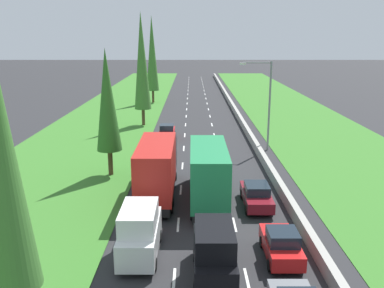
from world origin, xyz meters
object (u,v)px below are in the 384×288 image
object	(u,v)px
maroon_sedan_right_lane	(257,195)
poplar_tree_second	(108,101)
white_van_left_lane	(141,231)
red_hatchback_left_lane	(168,132)
red_hatchback_right_lane	(282,245)
street_light_mast	(267,99)
white_hatchback_left_lane	(166,149)
poplar_tree_third	(143,61)
red_box_truck_left_lane	(158,167)
green_box_truck_centre_lane	(209,172)
poplar_tree_fourth	(153,54)
black_van_centre_lane	(215,253)

from	to	relation	value
maroon_sedan_right_lane	poplar_tree_second	xyz separation A→B (m)	(-11.24, 6.62, 5.48)
white_van_left_lane	poplar_tree_second	xyz separation A→B (m)	(-4.09, 13.22, 4.89)
red_hatchback_left_lane	maroon_sedan_right_lane	bearing A→B (deg)	-69.39
red_hatchback_right_lane	street_light_mast	xyz separation A→B (m)	(2.78, 21.51, 4.40)
white_hatchback_left_lane	street_light_mast	world-z (taller)	street_light_mast
poplar_tree_third	white_van_left_lane	bearing A→B (deg)	-83.78
red_box_truck_left_lane	white_hatchback_left_lane	world-z (taller)	red_box_truck_left_lane
green_box_truck_centre_lane	red_hatchback_left_lane	xyz separation A→B (m)	(-3.96, 18.41, -1.35)
red_hatchback_right_lane	red_box_truck_left_lane	distance (m)	11.46
red_hatchback_left_lane	poplar_tree_second	size ratio (longest dim) A/B	0.37
red_hatchback_right_lane	poplar_tree_third	distance (m)	36.32
poplar_tree_second	poplar_tree_fourth	bearing A→B (deg)	90.03
poplar_tree_second	white_hatchback_left_lane	bearing A→B (deg)	51.70
black_van_centre_lane	red_hatchback_left_lane	distance (m)	28.34
maroon_sedan_right_lane	street_light_mast	xyz separation A→B (m)	(3.02, 14.54, 4.42)
poplar_tree_fourth	poplar_tree_third	bearing A→B (deg)	-88.59
white_hatchback_left_lane	poplar_tree_fourth	size ratio (longest dim) A/B	0.26
poplar_tree_second	poplar_tree_third	distance (m)	20.31
white_hatchback_left_lane	maroon_sedan_right_lane	bearing A→B (deg)	-59.85
red_hatchback_right_lane	red_box_truck_left_lane	size ratio (longest dim) A/B	0.41
red_box_truck_left_lane	green_box_truck_centre_lane	bearing A→B (deg)	-16.21
poplar_tree_third	poplar_tree_fourth	distance (m)	19.11
red_box_truck_left_lane	street_light_mast	distance (m)	16.34
poplar_tree_second	poplar_tree_fourth	xyz separation A→B (m)	(-0.02, 39.30, 2.22)
green_box_truck_centre_lane	red_hatchback_left_lane	world-z (taller)	green_box_truck_centre_lane
poplar_tree_second	green_box_truck_centre_lane	bearing A→B (deg)	-35.95
white_van_left_lane	red_box_truck_left_lane	distance (m)	8.54
white_van_left_lane	poplar_tree_third	bearing A→B (deg)	96.22
white_hatchback_left_lane	street_light_mast	size ratio (longest dim) A/B	0.43
red_hatchback_right_lane	red_hatchback_left_lane	world-z (taller)	same
maroon_sedan_right_lane	poplar_tree_fourth	world-z (taller)	poplar_tree_fourth
red_hatchback_right_lane	red_hatchback_left_lane	size ratio (longest dim) A/B	1.00
red_box_truck_left_lane	poplar_tree_third	world-z (taller)	poplar_tree_third
white_van_left_lane	red_hatchback_right_lane	bearing A→B (deg)	-2.94
maroon_sedan_right_lane	poplar_tree_fourth	bearing A→B (deg)	103.78
black_van_centre_lane	white_hatchback_left_lane	bearing A→B (deg)	99.84
white_hatchback_left_lane	red_hatchback_right_lane	bearing A→B (deg)	-69.20
poplar_tree_second	black_van_centre_lane	bearing A→B (deg)	-62.97
black_van_centre_lane	green_box_truck_centre_lane	xyz separation A→B (m)	(0.08, 9.66, 0.78)
poplar_tree_third	red_hatchback_left_lane	bearing A→B (deg)	-64.88
red_hatchback_left_lane	poplar_tree_fourth	distance (m)	28.03
red_hatchback_right_lane	white_hatchback_left_lane	xyz separation A→B (m)	(-7.21, 18.99, 0.00)
white_van_left_lane	maroon_sedan_right_lane	xyz separation A→B (m)	(7.14, 6.60, -0.59)
red_hatchback_right_lane	maroon_sedan_right_lane	size ratio (longest dim) A/B	0.87
street_light_mast	green_box_truck_centre_lane	bearing A→B (deg)	-114.75
red_hatchback_right_lane	white_hatchback_left_lane	world-z (taller)	same
white_van_left_lane	red_hatchback_left_lane	xyz separation A→B (m)	(-0.10, 25.86, -0.56)
green_box_truck_centre_lane	maroon_sedan_right_lane	distance (m)	3.66
street_light_mast	red_hatchback_left_lane	bearing A→B (deg)	155.27
white_hatchback_left_lane	poplar_tree_fourth	distance (m)	35.03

